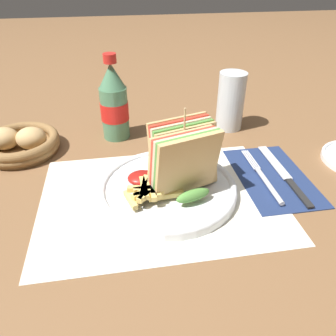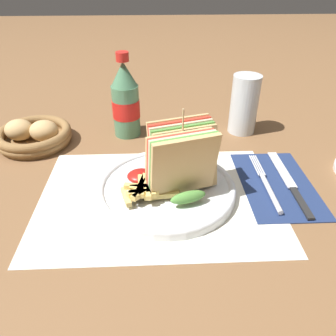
{
  "view_description": "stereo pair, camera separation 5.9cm",
  "coord_description": "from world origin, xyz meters",
  "px_view_note": "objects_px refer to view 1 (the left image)",
  "views": [
    {
      "loc": [
        -0.08,
        -0.49,
        0.36
      ],
      "look_at": [
        0.0,
        -0.0,
        0.04
      ],
      "focal_mm": 35.0,
      "sensor_mm": 36.0,
      "label": 1
    },
    {
      "loc": [
        -0.02,
        -0.49,
        0.36
      ],
      "look_at": [
        0.0,
        -0.0,
        0.04
      ],
      "focal_mm": 35.0,
      "sensor_mm": 36.0,
      "label": 2
    }
  ],
  "objects_px": {
    "knife": "(284,174)",
    "coke_bottle_near": "(114,104)",
    "bread_basket": "(20,143)",
    "club_sandwich": "(184,159)",
    "glass_near": "(230,105)",
    "plate_main": "(170,188)",
    "fork": "(265,179)"
  },
  "relations": [
    {
      "from": "coke_bottle_near",
      "to": "plate_main",
      "type": "bearing_deg",
      "value": -69.7
    },
    {
      "from": "plate_main",
      "to": "glass_near",
      "type": "height_order",
      "value": "glass_near"
    },
    {
      "from": "plate_main",
      "to": "club_sandwich",
      "type": "distance_m",
      "value": 0.07
    },
    {
      "from": "glass_near",
      "to": "bread_basket",
      "type": "xyz_separation_m",
      "value": [
        -0.48,
        -0.04,
        -0.04
      ]
    },
    {
      "from": "knife",
      "to": "bread_basket",
      "type": "relative_size",
      "value": 1.27
    },
    {
      "from": "knife",
      "to": "bread_basket",
      "type": "distance_m",
      "value": 0.55
    },
    {
      "from": "fork",
      "to": "knife",
      "type": "relative_size",
      "value": 0.86
    },
    {
      "from": "plate_main",
      "to": "bread_basket",
      "type": "bearing_deg",
      "value": 146.44
    },
    {
      "from": "knife",
      "to": "coke_bottle_near",
      "type": "xyz_separation_m",
      "value": [
        -0.31,
        0.22,
        0.08
      ]
    },
    {
      "from": "plate_main",
      "to": "knife",
      "type": "xyz_separation_m",
      "value": [
        0.23,
        0.01,
        -0.0
      ]
    },
    {
      "from": "plate_main",
      "to": "fork",
      "type": "xyz_separation_m",
      "value": [
        0.18,
        -0.0,
        -0.0
      ]
    },
    {
      "from": "bread_basket",
      "to": "coke_bottle_near",
      "type": "bearing_deg",
      "value": 10.86
    },
    {
      "from": "knife",
      "to": "plate_main",
      "type": "bearing_deg",
      "value": -176.43
    },
    {
      "from": "knife",
      "to": "coke_bottle_near",
      "type": "distance_m",
      "value": 0.39
    },
    {
      "from": "glass_near",
      "to": "bread_basket",
      "type": "relative_size",
      "value": 0.83
    },
    {
      "from": "fork",
      "to": "glass_near",
      "type": "xyz_separation_m",
      "value": [
        0.01,
        0.24,
        0.05
      ]
    },
    {
      "from": "knife",
      "to": "club_sandwich",
      "type": "bearing_deg",
      "value": -174.06
    },
    {
      "from": "coke_bottle_near",
      "to": "bread_basket",
      "type": "height_order",
      "value": "coke_bottle_near"
    },
    {
      "from": "bread_basket",
      "to": "glass_near",
      "type": "bearing_deg",
      "value": 5.08
    },
    {
      "from": "club_sandwich",
      "to": "bread_basket",
      "type": "relative_size",
      "value": 0.9
    },
    {
      "from": "knife",
      "to": "coke_bottle_near",
      "type": "height_order",
      "value": "coke_bottle_near"
    },
    {
      "from": "knife",
      "to": "coke_bottle_near",
      "type": "bearing_deg",
      "value": 144.89
    },
    {
      "from": "glass_near",
      "to": "club_sandwich",
      "type": "bearing_deg",
      "value": -123.9
    },
    {
      "from": "plate_main",
      "to": "bread_basket",
      "type": "height_order",
      "value": "bread_basket"
    },
    {
      "from": "knife",
      "to": "bread_basket",
      "type": "height_order",
      "value": "bread_basket"
    },
    {
      "from": "plate_main",
      "to": "coke_bottle_near",
      "type": "height_order",
      "value": "coke_bottle_near"
    },
    {
      "from": "knife",
      "to": "glass_near",
      "type": "bearing_deg",
      "value": 100.0
    },
    {
      "from": "plate_main",
      "to": "fork",
      "type": "bearing_deg",
      "value": -0.37
    },
    {
      "from": "club_sandwich",
      "to": "glass_near",
      "type": "height_order",
      "value": "club_sandwich"
    },
    {
      "from": "coke_bottle_near",
      "to": "glass_near",
      "type": "bearing_deg",
      "value": 0.64
    },
    {
      "from": "coke_bottle_near",
      "to": "fork",
      "type": "bearing_deg",
      "value": -41.41
    },
    {
      "from": "knife",
      "to": "bread_basket",
      "type": "xyz_separation_m",
      "value": [
        -0.52,
        0.18,
        0.02
      ]
    }
  ]
}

